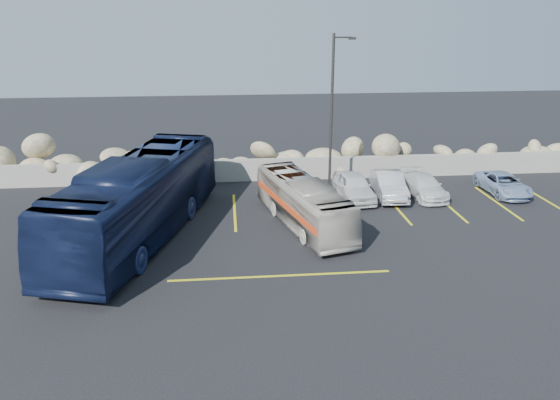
{
  "coord_description": "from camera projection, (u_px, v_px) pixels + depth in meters",
  "views": [
    {
      "loc": [
        -2.72,
        -17.3,
        9.01
      ],
      "look_at": [
        -0.63,
        4.0,
        1.56
      ],
      "focal_mm": 35.0,
      "sensor_mm": 36.0,
      "label": 1
    }
  ],
  "objects": [
    {
      "name": "car_d",
      "position": [
        503.0,
        184.0,
        28.22
      ],
      "size": [
        1.8,
        3.79,
        1.04
      ],
      "primitive_type": "imported",
      "rotation": [
        0.0,
        0.0,
        0.02
      ],
      "color": "#889EC1",
      "rests_on": "ground"
    },
    {
      "name": "ground",
      "position": [
        309.0,
        277.0,
        19.47
      ],
      "size": [
        90.0,
        90.0,
        0.0
      ],
      "primitive_type": "plane",
      "color": "black",
      "rests_on": "ground"
    },
    {
      "name": "car_a",
      "position": [
        354.0,
        186.0,
        27.4
      ],
      "size": [
        1.77,
        3.93,
        1.31
      ],
      "primitive_type": "imported",
      "rotation": [
        0.0,
        0.0,
        0.06
      ],
      "color": "silver",
      "rests_on": "ground"
    },
    {
      "name": "vintage_bus",
      "position": [
        303.0,
        202.0,
        23.91
      ],
      "size": [
        3.67,
        7.75,
        2.1
      ],
      "primitive_type": "imported",
      "rotation": [
        0.0,
        0.0,
        0.26
      ],
      "color": "#B8B4A6",
      "rests_on": "ground"
    },
    {
      "name": "lamppost",
      "position": [
        333.0,
        110.0,
        27.23
      ],
      "size": [
        1.14,
        0.18,
        8.0
      ],
      "color": "#302E2A",
      "rests_on": "ground"
    },
    {
      "name": "car_c",
      "position": [
        424.0,
        186.0,
        27.82
      ],
      "size": [
        1.7,
        3.78,
        1.08
      ],
      "primitive_type": "imported",
      "rotation": [
        0.0,
        0.0,
        0.05
      ],
      "color": "silver",
      "rests_on": "ground"
    },
    {
      "name": "parking_lines",
      "position": [
        390.0,
        217.0,
        25.13
      ],
      "size": [
        18.16,
        9.36,
        0.01
      ],
      "color": "yellow",
      "rests_on": "ground"
    },
    {
      "name": "riprap_pile",
      "position": [
        275.0,
        152.0,
        31.45
      ],
      "size": [
        54.0,
        2.8,
        2.6
      ],
      "primitive_type": null,
      "color": "#90815E",
      "rests_on": "ground"
    },
    {
      "name": "seawall",
      "position": [
        277.0,
        169.0,
        30.56
      ],
      "size": [
        60.0,
        0.4,
        1.2
      ],
      "primitive_type": "cube",
      "color": "gray",
      "rests_on": "ground"
    },
    {
      "name": "car_b",
      "position": [
        389.0,
        185.0,
        27.7
      ],
      "size": [
        1.65,
        3.95,
        1.27
      ],
      "primitive_type": "imported",
      "rotation": [
        0.0,
        0.0,
        -0.08
      ],
      "color": "silver",
      "rests_on": "ground"
    },
    {
      "name": "tour_coach",
      "position": [
        140.0,
        199.0,
        22.42
      ],
      "size": [
        6.02,
        12.5,
        3.39
      ],
      "primitive_type": "imported",
      "rotation": [
        0.0,
        0.0,
        -0.27
      ],
      "color": "#101937",
      "rests_on": "ground"
    }
  ]
}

